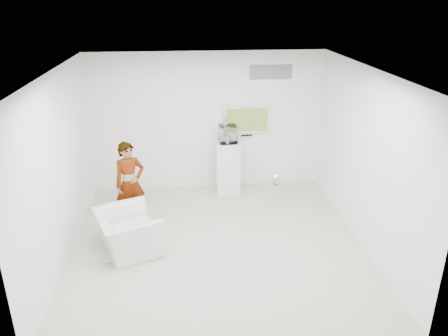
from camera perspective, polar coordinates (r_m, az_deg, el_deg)
The scene contains 10 objects.
room at distance 7.10m, azimuth -0.95°, elevation 0.49°, with size 5.01×5.01×3.00m.
tv at distance 9.49m, azimuth 2.97°, elevation 6.35°, with size 1.00×0.08×0.60m, color silver.
logo_decal at distance 9.40m, azimuth 6.15°, elevation 12.35°, with size 0.90×0.02×0.30m, color slate.
person at distance 8.32m, azimuth -12.19°, elevation -1.95°, with size 0.58×0.38×1.59m, color silver.
armchair at distance 7.60m, azimuth -12.46°, elevation -8.16°, with size 1.08×0.94×0.70m, color silver.
pedestal at distance 9.49m, azimuth 0.48°, elevation 0.12°, with size 0.55×0.55×1.14m, color silver.
floor_uplight at distance 9.99m, azimuth 6.71°, elevation -1.64°, with size 0.16×0.16×0.25m, color silver.
vitrine at distance 9.24m, azimuth 0.49°, elevation 4.44°, with size 0.36×0.36×0.36m, color silver.
console at distance 9.26m, azimuth 0.49°, elevation 3.98°, with size 0.05×0.15×0.21m, color silver.
wii_remote at distance 8.30m, azimuth -11.31°, elevation 2.80°, with size 0.03×0.13×0.03m, color silver.
Camera 1 is at (-0.53, -6.59, 4.10)m, focal length 35.00 mm.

